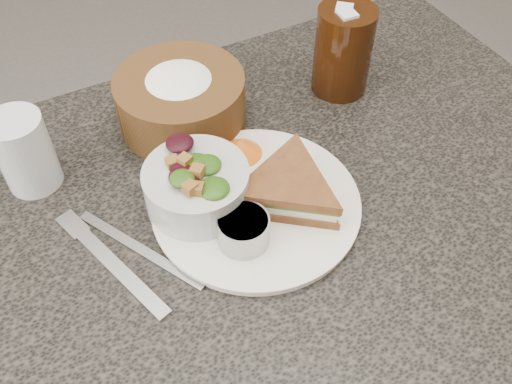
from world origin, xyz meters
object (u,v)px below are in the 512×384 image
at_px(sandwich, 288,189).
at_px(water_glass, 25,152).
at_px(dressing_ramekin, 243,230).
at_px(bread_basket, 180,93).
at_px(cola_glass, 343,47).
at_px(salad_bowl, 196,181).
at_px(dining_table, 264,344).
at_px(dinner_plate, 256,204).

distance_m(sandwich, water_glass, 0.34).
relative_size(dressing_ramekin, bread_basket, 0.35).
relative_size(cola_glass, water_glass, 1.36).
bearing_deg(bread_basket, salad_bowl, -105.94).
height_order(cola_glass, water_glass, cola_glass).
distance_m(sandwich, dressing_ramekin, 0.08).
xyz_separation_m(sandwich, bread_basket, (-0.06, 0.21, 0.02)).
xyz_separation_m(cola_glass, water_glass, (-0.47, 0.02, -0.02)).
bearing_deg(dining_table, bread_basket, 97.71).
bearing_deg(salad_bowl, cola_glass, 22.90).
relative_size(dinner_plate, cola_glass, 1.81).
bearing_deg(dining_table, dinner_plate, 128.94).
xyz_separation_m(bread_basket, water_glass, (-0.22, -0.02, 0.00)).
distance_m(dinner_plate, dressing_ramekin, 0.07).
distance_m(dining_table, salad_bowl, 0.43).
bearing_deg(dressing_ramekin, sandwich, 21.27).
height_order(sandwich, dressing_ramekin, sandwich).
height_order(salad_bowl, dressing_ramekin, salad_bowl).
bearing_deg(dinner_plate, bread_basket, 95.36).
height_order(sandwich, salad_bowl, salad_bowl).
relative_size(dinner_plate, salad_bowl, 2.01).
relative_size(dinner_plate, sandwich, 1.65).
bearing_deg(cola_glass, dining_table, -142.03).
height_order(dressing_ramekin, bread_basket, bread_basket).
distance_m(bread_basket, water_glass, 0.22).
relative_size(sandwich, salad_bowl, 1.22).
distance_m(salad_bowl, cola_glass, 0.32).
xyz_separation_m(dining_table, bread_basket, (-0.03, 0.21, 0.43)).
height_order(dinner_plate, bread_basket, bread_basket).
bearing_deg(cola_glass, water_glass, 177.61).
height_order(sandwich, bread_basket, bread_basket).
distance_m(dinner_plate, sandwich, 0.05).
relative_size(sandwich, bread_basket, 0.87).
xyz_separation_m(dinner_plate, bread_basket, (-0.02, 0.20, 0.05)).
xyz_separation_m(salad_bowl, water_glass, (-0.17, 0.14, 0.00)).
bearing_deg(water_glass, salad_bowl, -39.30).
height_order(bread_basket, water_glass, water_glass).
bearing_deg(dinner_plate, sandwich, -22.64).
xyz_separation_m(salad_bowl, bread_basket, (0.05, 0.16, 0.00)).
bearing_deg(cola_glass, salad_bowl, -157.10).
bearing_deg(dinner_plate, cola_glass, 34.75).
height_order(dressing_ramekin, cola_glass, cola_glass).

